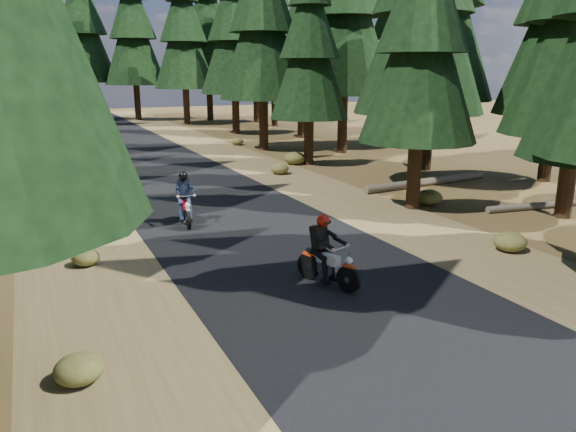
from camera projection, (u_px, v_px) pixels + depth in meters
The scene contains 10 objects.
ground at pixel (316, 278), 12.70m from camera, with size 120.00×120.00×0.00m, color #483719.
road at pixel (240, 224), 17.09m from camera, with size 6.00×100.00×0.01m, color black.
shoulder_l at pixel (80, 244), 15.21m from camera, with size 3.20×100.00×0.01m, color brown.
shoulder_r at pixel (368, 209), 18.96m from camera, with size 3.20×100.00×0.01m, color brown.
pine_forest at pixel (129, 3), 29.15m from camera, with size 34.59×55.08×16.32m.
log_near at pixel (427, 182), 22.72m from camera, with size 0.32×0.32×6.28m, color #4C4233.
log_far at pixel (542, 205), 18.97m from camera, with size 0.24×0.24×4.33m, color #4C4233.
understory_shrubs at pixel (217, 191), 20.56m from camera, with size 14.76×30.93×0.69m.
rider_lead at pixel (328, 263), 12.12m from camera, with size 1.11×1.84×1.58m.
rider_follow at pixel (185, 207), 16.96m from camera, with size 0.76×1.85×1.60m.
Camera 1 is at (-5.61, -10.55, 4.59)m, focal length 35.00 mm.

